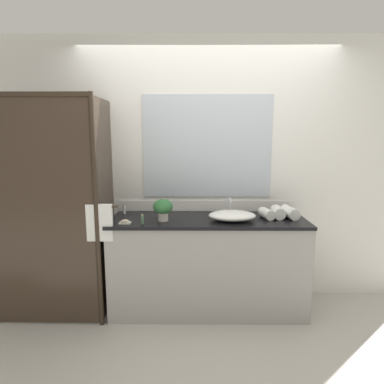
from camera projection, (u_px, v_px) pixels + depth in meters
The scene contains 14 objects.
ground_plane at pixel (207, 309), 3.17m from camera, with size 8.00×8.00×0.00m, color #B7B2A8.
wall_back_with_mirror at pixel (207, 171), 3.29m from camera, with size 4.40×0.06×2.60m.
vanity_cabinet at pixel (208, 264), 3.10m from camera, with size 1.80×0.58×0.90m.
shower_enclosure at pixel (62, 210), 2.82m from camera, with size 1.20×0.59×2.00m.
sink_basin at pixel (232, 216), 2.95m from camera, with size 0.43×0.31×0.09m, color white.
faucet at pixel (230, 209), 3.14m from camera, with size 0.17×0.16×0.17m.
potted_plant at pixel (163, 208), 2.92m from camera, with size 0.18×0.18×0.20m.
soap_dish at pixel (125, 222), 2.84m from camera, with size 0.10×0.07×0.04m.
amenity_bottle_shampoo at pixel (159, 209), 3.22m from camera, with size 0.02×0.02×0.09m.
amenity_bottle_body_wash at pixel (124, 209), 3.20m from camera, with size 0.03×0.03×0.09m.
amenity_bottle_conditioner at pixel (142, 219), 2.82m from camera, with size 0.03×0.03×0.09m.
rolled_towel_near_edge at pixel (290, 212), 3.04m from camera, with size 0.11×0.11×0.22m, color white.
rolled_towel_middle at pixel (278, 212), 3.04m from camera, with size 0.11×0.11×0.20m, color white.
rolled_towel_far_edge at pixel (267, 214), 3.01m from camera, with size 0.09×0.09×0.18m, color white.
Camera 1 is at (-0.13, -2.93, 1.65)m, focal length 30.55 mm.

